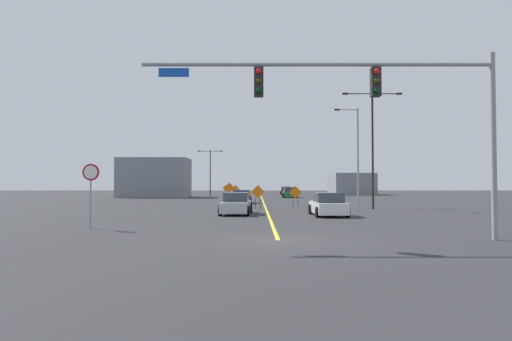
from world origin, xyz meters
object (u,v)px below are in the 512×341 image
object	(u,v)px
construction_sign_left_shoulder	(228,189)
car_red_approaching	(287,191)
street_lamp_near_right	(212,168)
construction_sign_right_lane	(231,188)
construction_sign_right_shoulder	(259,194)
car_blue_far	(243,197)
car_silver_near	(238,204)
construction_sign_median_far	(237,190)
car_white_passing	(330,205)
traffic_signal_assembly	(375,97)
construction_sign_left_lane	(297,193)
street_lamp_mid_left	(374,139)
street_lamp_far_left	(358,152)
car_green_distant	(291,193)
stop_sign	(92,183)

from	to	relation	value
construction_sign_left_shoulder	car_red_approaching	size ratio (longest dim) A/B	0.40
street_lamp_near_right	construction_sign_right_lane	xyz separation A→B (m)	(3.78, -10.96, -3.09)
construction_sign_right_shoulder	car_blue_far	bearing A→B (deg)	99.51
construction_sign_left_shoulder	car_blue_far	bearing A→B (deg)	-82.13
construction_sign_left_shoulder	car_silver_near	distance (m)	38.77
construction_sign_median_far	street_lamp_near_right	bearing A→B (deg)	108.00
car_white_passing	car_silver_near	bearing A→B (deg)	166.18
traffic_signal_assembly	construction_sign_right_shoulder	bearing A→B (deg)	102.23
construction_sign_right_shoulder	construction_sign_left_lane	bearing A→B (deg)	47.29
street_lamp_mid_left	car_silver_near	xyz separation A→B (m)	(-10.57, -5.58, -4.87)
street_lamp_far_left	car_silver_near	xyz separation A→B (m)	(-10.11, -9.20, -4.12)
street_lamp_near_right	street_lamp_far_left	world-z (taller)	street_lamp_far_left
construction_sign_right_shoulder	car_blue_far	xyz separation A→B (m)	(-1.64, 9.78, -0.57)
car_blue_far	car_green_distant	distance (m)	18.15
stop_sign	car_white_passing	xyz separation A→B (m)	(11.99, 7.53, -1.38)
construction_sign_median_far	car_green_distant	size ratio (longest dim) A/B	0.46
stop_sign	construction_sign_median_far	world-z (taller)	stop_sign
street_lamp_mid_left	construction_sign_right_lane	size ratio (longest dim) A/B	4.35
car_red_approaching	street_lamp_near_right	bearing A→B (deg)	-145.14
construction_sign_right_lane	car_green_distant	xyz separation A→B (m)	(8.42, 3.15, -0.69)
construction_sign_left_lane	car_red_approaching	size ratio (longest dim) A/B	0.40
construction_sign_right_shoulder	street_lamp_near_right	bearing A→B (deg)	102.27
street_lamp_far_left	car_green_distant	size ratio (longest dim) A/B	2.18
street_lamp_far_left	car_blue_far	world-z (taller)	street_lamp_far_left
construction_sign_left_lane	car_green_distant	size ratio (longest dim) A/B	0.45
construction_sign_right_shoulder	car_blue_far	distance (m)	9.93
construction_sign_median_far	car_silver_near	bearing A→B (deg)	-87.15
car_silver_near	car_blue_far	xyz separation A→B (m)	(-0.18, 15.69, -0.02)
construction_sign_right_lane	construction_sign_median_far	world-z (taller)	construction_sign_right_lane
traffic_signal_assembly	car_silver_near	size ratio (longest dim) A/B	2.86
car_white_passing	car_red_approaching	size ratio (longest dim) A/B	0.93
traffic_signal_assembly	car_red_approaching	size ratio (longest dim) A/B	2.84
car_white_passing	construction_sign_right_lane	bearing A→B (deg)	104.67
construction_sign_left_shoulder	construction_sign_right_shoulder	world-z (taller)	construction_sign_right_shoulder
traffic_signal_assembly	stop_sign	size ratio (longest dim) A/B	4.39
traffic_signal_assembly	car_green_distant	world-z (taller)	traffic_signal_assembly
construction_sign_left_shoulder	car_red_approaching	world-z (taller)	construction_sign_left_shoulder
construction_sign_median_far	car_green_distant	bearing A→B (deg)	43.04
car_blue_far	car_red_approaching	bearing A→B (deg)	78.42
traffic_signal_assembly	construction_sign_left_shoulder	distance (m)	52.47
street_lamp_mid_left	construction_sign_median_far	xyz separation A→B (m)	(-11.85, 20.20, -4.38)
car_silver_near	car_red_approaching	world-z (taller)	car_red_approaching
stop_sign	street_lamp_near_right	world-z (taller)	street_lamp_near_right
car_green_distant	car_red_approaching	xyz separation A→B (m)	(0.60, 16.73, 0.01)
construction_sign_left_shoulder	construction_sign_right_lane	bearing A→B (deg)	-83.29
stop_sign	street_lamp_mid_left	xyz separation A→B (m)	(16.74, 14.54, 3.48)
car_silver_near	construction_sign_left_lane	bearing A→B (deg)	63.29
street_lamp_mid_left	construction_sign_median_far	bearing A→B (deg)	120.40
car_blue_far	car_white_passing	bearing A→B (deg)	-70.66
stop_sign	traffic_signal_assembly	bearing A→B (deg)	-18.75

